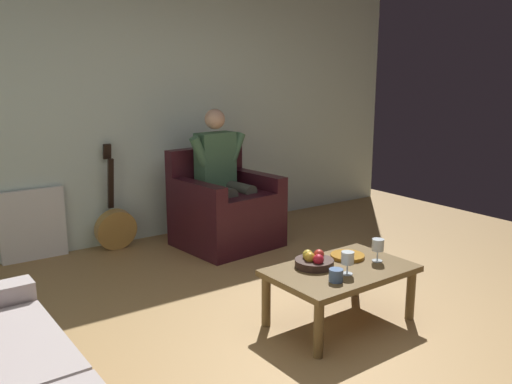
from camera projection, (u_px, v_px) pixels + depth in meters
The scene contains 12 objects.
ground_plane at pixel (357, 339), 3.35m from camera, with size 6.78×6.78×0.00m, color #A57E4A.
wall_back at pixel (160, 103), 5.28m from camera, with size 6.05×0.06×2.68m, color silver.
armchair at pixel (225, 211), 5.13m from camera, with size 0.93×0.88×0.92m.
person_seated at pixel (223, 173), 5.06m from camera, with size 0.65×0.59×1.30m.
coffee_table at pixel (340, 276), 3.51m from camera, with size 0.96×0.63×0.38m.
guitar at pixel (115, 226), 5.03m from camera, with size 0.38×0.22×0.99m.
radiator at pixel (33, 225), 4.72m from camera, with size 0.56×0.06×0.64m, color white.
wine_glass_near at pixel (378, 246), 3.60m from camera, with size 0.08×0.08×0.16m.
wine_glass_far at pixel (348, 259), 3.36m from camera, with size 0.08×0.08×0.15m.
fruit_bowl at pixel (314, 261), 3.51m from camera, with size 0.26×0.26×0.11m.
decorative_dish at pixel (347, 256), 3.69m from camera, with size 0.23×0.23×0.02m, color #AA6D1C.
candle_jar at pixel (336, 275), 3.26m from camera, with size 0.09×0.09×0.08m, color #476390.
Camera 1 is at (2.27, 2.16, 1.63)m, focal length 37.57 mm.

